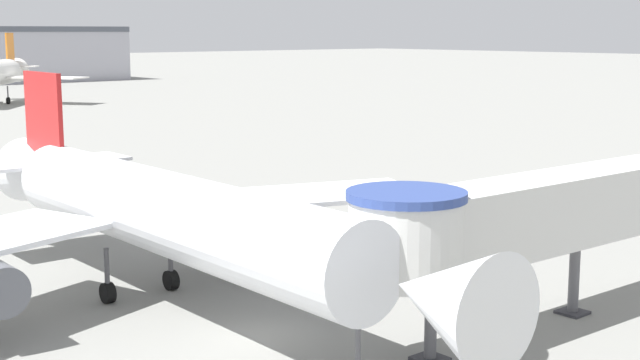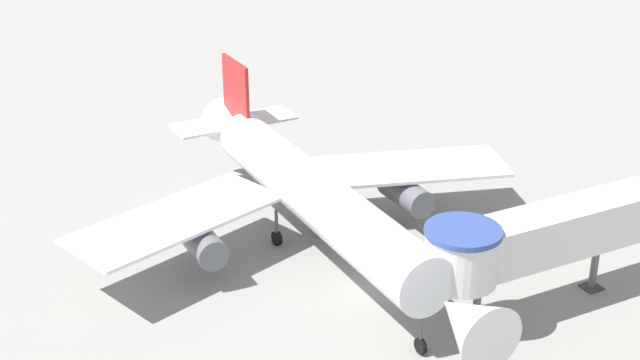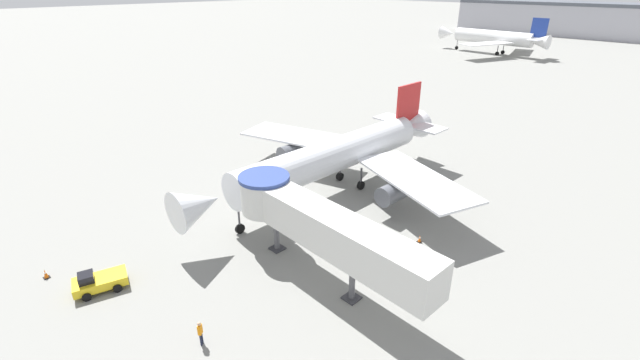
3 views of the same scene
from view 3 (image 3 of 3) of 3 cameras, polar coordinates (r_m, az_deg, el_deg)
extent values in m
plane|color=gray|center=(41.90, -2.49, -3.91)|extent=(800.00, 800.00, 0.00)
cylinder|color=silver|center=(43.30, 1.54, 3.19)|extent=(3.91, 23.64, 3.45)
cone|color=silver|center=(35.19, -16.02, -3.29)|extent=(3.52, 3.86, 3.45)
cone|color=silver|center=(52.81, 11.59, 6.78)|extent=(3.55, 5.24, 3.45)
cube|color=silver|center=(50.92, -2.96, 5.86)|extent=(14.05, 8.78, 0.22)
cube|color=silver|center=(40.75, 12.55, 0.19)|extent=(14.08, 9.21, 0.22)
cube|color=#B21E1E|center=(51.74, 11.71, 9.98)|extent=(0.32, 4.23, 4.48)
cube|color=silver|center=(52.83, 11.81, 7.46)|extent=(8.97, 3.14, 0.18)
cylinder|color=#565960|center=(49.76, -3.29, 3.92)|extent=(1.98, 4.27, 1.90)
cylinder|color=#565960|center=(40.78, 10.12, -1.44)|extent=(1.98, 4.27, 1.90)
cylinder|color=#4C4C51|center=(38.04, -10.73, -5.13)|extent=(0.18, 0.18, 1.98)
cylinder|color=black|center=(38.54, -10.62, -6.40)|extent=(0.28, 0.90, 0.90)
cylinder|color=#4C4C51|center=(47.30, 2.68, 1.57)|extent=(0.22, 0.22, 1.98)
cylinder|color=black|center=(47.71, 2.66, 0.48)|extent=(0.42, 0.91, 0.90)
cylinder|color=#4C4C51|center=(45.42, 5.51, 0.44)|extent=(0.22, 0.22, 1.98)
cylinder|color=black|center=(45.84, 5.46, -0.69)|extent=(0.42, 0.91, 0.90)
cube|color=silver|center=(29.44, 2.17, -7.23)|extent=(16.27, 3.08, 2.80)
cylinder|color=silver|center=(34.83, -7.34, -1.98)|extent=(3.90, 3.90, 2.80)
cylinder|color=navy|center=(34.16, -7.48, 0.34)|extent=(4.10, 4.10, 0.30)
cylinder|color=#56565B|center=(35.38, -5.82, -6.99)|extent=(0.44, 0.44, 3.17)
cube|color=#333338|center=(36.22, -5.71, -9.04)|extent=(1.10, 1.10, 0.12)
cylinder|color=#56565B|center=(30.27, 4.31, -13.20)|extent=(0.44, 0.44, 3.17)
cube|color=#333338|center=(31.24, 4.22, -15.40)|extent=(1.10, 1.10, 0.12)
cube|color=yellow|center=(35.39, -27.24, -11.92)|extent=(2.76, 3.95, 0.66)
cube|color=black|center=(35.11, -28.75, -11.35)|extent=(1.33, 1.27, 0.59)
cylinder|color=black|center=(36.41, -28.77, -11.83)|extent=(0.45, 0.66, 0.60)
cylinder|color=black|center=(34.89, -28.67, -13.51)|extent=(0.45, 0.66, 0.60)
cylinder|color=black|center=(36.29, -25.67, -11.23)|extent=(0.45, 0.66, 0.60)
cylinder|color=black|center=(34.77, -25.41, -12.89)|extent=(0.45, 0.66, 0.60)
cube|color=black|center=(38.87, -32.63, -10.89)|extent=(0.44, 0.44, 0.04)
cone|color=orange|center=(38.68, -32.76, -10.45)|extent=(0.30, 0.30, 0.69)
cylinder|color=white|center=(38.64, -32.79, -10.35)|extent=(0.17, 0.17, 0.08)
cube|color=black|center=(37.89, 13.10, -8.02)|extent=(0.39, 0.39, 0.04)
cone|color=orange|center=(37.72, 13.15, -7.60)|extent=(0.27, 0.27, 0.61)
cylinder|color=white|center=(37.68, 13.16, -7.51)|extent=(0.15, 0.15, 0.07)
cylinder|color=#1E2338|center=(28.86, -15.46, -19.61)|extent=(0.12, 0.12, 0.85)
cylinder|color=#1E2338|center=(28.75, -15.61, -19.85)|extent=(0.12, 0.12, 0.85)
cube|color=orange|center=(28.29, -15.72, -18.63)|extent=(0.35, 0.38, 0.67)
sphere|color=tan|center=(27.99, -15.83, -17.96)|extent=(0.23, 0.23, 0.23)
cylinder|color=white|center=(144.53, 22.07, 17.24)|extent=(23.73, 4.90, 3.95)
cone|color=white|center=(152.00, 16.64, 18.28)|extent=(4.50, 4.12, 3.95)
cone|color=white|center=(139.26, 27.03, 16.14)|extent=(6.08, 4.18, 3.95)
cube|color=white|center=(152.03, 24.81, 16.83)|extent=(9.36, 16.25, 0.22)
cube|color=white|center=(134.66, 21.29, 16.60)|extent=(10.41, 16.28, 0.22)
cube|color=navy|center=(139.01, 27.21, 17.60)|extent=(4.41, 0.42, 5.13)
cube|color=white|center=(139.07, 27.20, 16.39)|extent=(3.50, 10.56, 0.18)
cylinder|color=#4C4C51|center=(150.34, 17.81, 16.87)|extent=(0.18, 0.18, 2.27)
cylinder|color=black|center=(150.48, 17.75, 16.45)|extent=(1.11, 0.30, 1.10)
cylinder|color=#4C4C51|center=(145.23, 23.26, 15.83)|extent=(0.22, 0.22, 2.27)
cylinder|color=black|center=(145.38, 23.18, 15.39)|extent=(1.12, 0.44, 1.10)
cylinder|color=#4C4C51|center=(142.04, 22.61, 15.76)|extent=(0.22, 0.22, 2.27)
cylinder|color=black|center=(142.20, 22.53, 15.31)|extent=(1.12, 0.44, 1.10)
camera|label=1|loc=(47.05, -46.50, 6.61)|focal=50.00mm
camera|label=2|loc=(53.47, -65.41, 19.56)|focal=50.00mm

